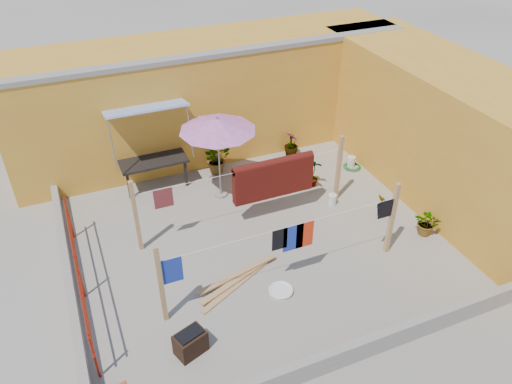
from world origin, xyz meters
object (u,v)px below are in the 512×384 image
water_jug_a (351,161)px  plant_back_a (217,159)px  patio_umbrella (217,125)px  brazier (190,343)px  white_basin (281,291)px  water_jug_b (332,199)px  outdoor_table (153,162)px  green_hose (352,166)px

water_jug_a → plant_back_a: bearing=161.5°
patio_umbrella → brazier: bearing=-115.7°
white_basin → water_jug_b: bearing=42.3°
white_basin → water_jug_b: water_jug_b is taller
patio_umbrella → plant_back_a: bearing=75.2°
white_basin → plant_back_a: bearing=86.2°
outdoor_table → brazier: bearing=-97.1°
water_jug_a → green_hose: size_ratio=0.68×
outdoor_table → white_basin: size_ratio=3.39×
plant_back_a → white_basin: bearing=-93.8°
white_basin → water_jug_b: (2.47, 2.24, 0.10)m
water_jug_b → plant_back_a: size_ratio=0.41×
white_basin → water_jug_a: (3.89, 3.64, 0.10)m
outdoor_table → green_hose: 5.48m
water_jug_a → patio_umbrella: bearing=179.0°
brazier → green_hose: bearing=35.4°
brazier → water_jug_b: (4.56, 2.93, -0.09)m
patio_umbrella → white_basin: 4.20m
plant_back_a → water_jug_a: bearing=-18.5°
patio_umbrella → white_basin: bearing=-90.4°
patio_umbrella → green_hose: size_ratio=4.45×
brazier → green_hose: (5.97, 4.24, -0.20)m
white_basin → green_hose: size_ratio=1.01×
water_jug_a → green_hose: (0.00, -0.08, -0.12)m
outdoor_table → water_jug_a: bearing=-12.7°
brazier → water_jug_a: size_ratio=1.85×
patio_umbrella → plant_back_a: 1.98m
water_jug_b → outdoor_table: bearing=146.3°
patio_umbrella → plant_back_a: (0.30, 1.12, -1.60)m
outdoor_table → white_basin: outdoor_table is taller
white_basin → plant_back_a: (0.32, 4.83, 0.36)m
plant_back_a → green_hose: bearing=-19.7°
white_basin → water_jug_a: water_jug_a is taller
brazier → water_jug_b: bearing=32.7°
patio_umbrella → water_jug_a: bearing=-1.0°
water_jug_a → water_jug_b: water_jug_a is taller
brazier → plant_back_a: (2.41, 5.51, 0.17)m
outdoor_table → white_basin: (1.40, -4.83, -0.68)m
water_jug_b → green_hose: size_ratio=0.66×
white_basin → water_jug_b: 3.34m
patio_umbrella → white_basin: patio_umbrella is taller
brazier → green_hose: brazier is taller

